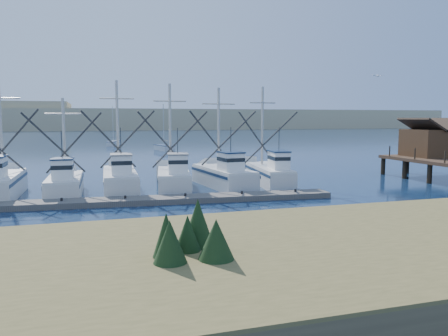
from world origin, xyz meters
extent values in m
plane|color=#0C1934|center=(0.00, 0.00, 0.00)|extent=(500.00, 500.00, 0.00)
cube|color=#4C422D|center=(-8.00, -10.00, 0.80)|extent=(40.00, 10.00, 1.60)
cube|color=#595550|center=(-7.59, 6.74, 0.19)|extent=(28.71, 3.97, 0.38)
cube|color=#4C331E|center=(21.50, 12.00, 3.30)|extent=(4.00, 4.00, 2.60)
cube|color=tan|center=(0.00, 210.00, 5.00)|extent=(360.00, 60.00, 10.00)
cube|color=silver|center=(-16.01, 11.88, 0.78)|extent=(2.59, 7.78, 1.56)
cylinder|color=#B7B2A8|center=(-16.01, 13.21, 5.04)|extent=(0.22, 0.22, 6.98)
cube|color=silver|center=(-11.61, 11.55, 0.66)|extent=(2.49, 7.15, 1.31)
cube|color=white|center=(-11.61, 9.73, 2.06)|extent=(1.40, 1.76, 1.50)
cylinder|color=#B7B2A8|center=(-11.61, 12.77, 4.25)|extent=(0.22, 0.22, 5.87)
cube|color=silver|center=(-7.59, 12.17, 0.75)|extent=(2.64, 8.39, 1.49)
cube|color=white|center=(-7.59, 10.03, 2.24)|extent=(1.46, 2.07, 1.50)
cylinder|color=#B7B2A8|center=(-7.59, 13.59, 5.08)|extent=(0.22, 0.22, 7.17)
cube|color=silver|center=(-3.45, 11.74, 0.72)|extent=(3.51, 7.77, 1.45)
cube|color=white|center=(-3.45, 9.83, 2.20)|extent=(1.67, 2.02, 1.50)
cylinder|color=#B7B2A8|center=(-3.45, 13.02, 4.95)|extent=(0.22, 0.22, 7.01)
cube|color=silver|center=(0.77, 12.00, 0.74)|extent=(3.58, 8.26, 1.47)
cube|color=white|center=(0.77, 9.95, 2.22)|extent=(1.74, 2.12, 1.50)
cylinder|color=#B7B2A8|center=(0.77, 13.36, 4.85)|extent=(0.22, 0.22, 6.75)
cube|color=silver|center=(4.92, 12.31, 0.73)|extent=(3.12, 8.80, 1.45)
cube|color=white|center=(4.92, 10.10, 2.20)|extent=(1.50, 2.23, 1.50)
cylinder|color=#B7B2A8|center=(4.92, 13.78, 4.94)|extent=(0.22, 0.22, 6.97)
cube|color=silver|center=(2.45, 53.95, 0.45)|extent=(3.00, 5.65, 0.90)
cylinder|color=#B7B2A8|center=(2.45, 54.25, 4.50)|extent=(0.12, 0.12, 7.20)
cube|color=silver|center=(-5.47, 70.26, 0.45)|extent=(3.08, 6.39, 0.90)
cylinder|color=#B7B2A8|center=(-5.47, 70.56, 4.50)|extent=(0.12, 0.12, 7.20)
sphere|color=white|center=(12.44, 7.93, 9.04)|extent=(0.18, 0.18, 0.18)
cube|color=white|center=(12.17, 7.93, 9.06)|extent=(0.45, 0.11, 0.12)
cube|color=white|center=(12.72, 7.93, 9.06)|extent=(0.45, 0.11, 0.12)
camera|label=1|loc=(-9.52, -22.44, 5.69)|focal=35.00mm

